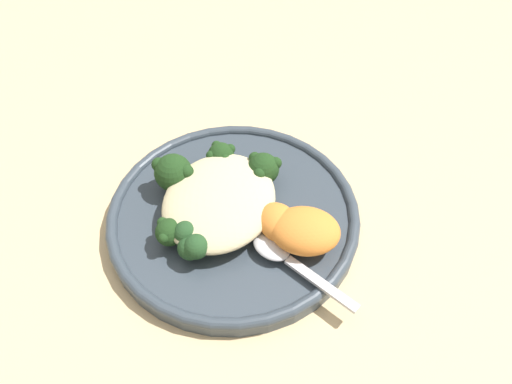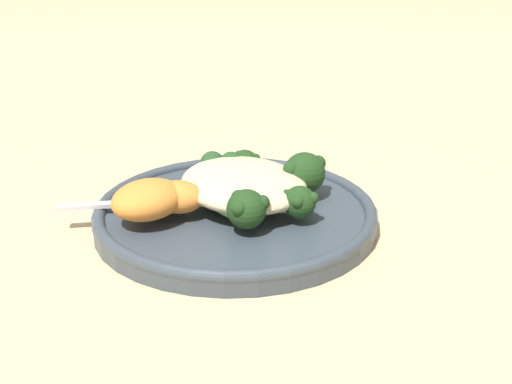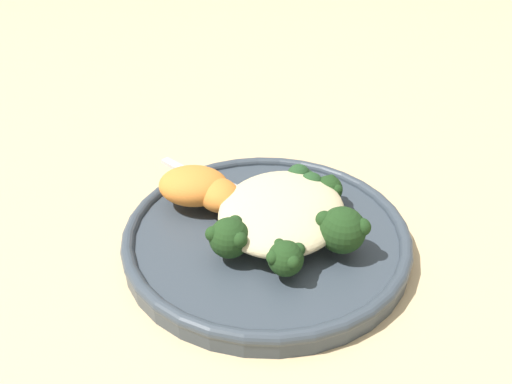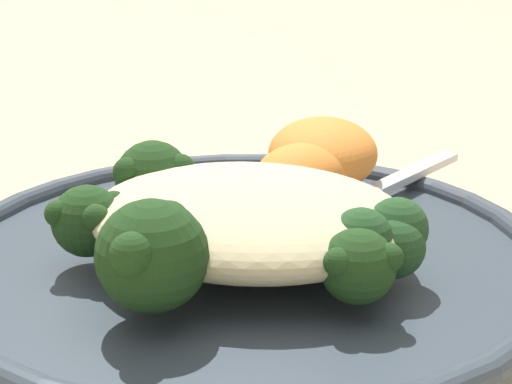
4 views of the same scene
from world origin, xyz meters
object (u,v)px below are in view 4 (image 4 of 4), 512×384
object	(u,v)px
broccoli_stalk_0	(182,185)
sweet_potato_chunk_1	(323,153)
broccoli_stalk_1	(142,219)
quinoa_mound	(248,217)
broccoli_stalk_3	(323,240)
broccoli_stalk_2	(180,249)
plate	(244,262)
spoon	(365,192)
kale_tuft	(373,239)
sweet_potato_chunk_0	(303,174)

from	to	relation	value
broccoli_stalk_0	sweet_potato_chunk_1	distance (m)	0.08
broccoli_stalk_1	sweet_potato_chunk_1	xyz separation A→B (m)	(-0.05, -0.10, 0.00)
quinoa_mound	broccoli_stalk_3	size ratio (longest dim) A/B	1.27
broccoli_stalk_3	broccoli_stalk_2	bearing A→B (deg)	-85.60
plate	broccoli_stalk_3	distance (m)	0.05
broccoli_stalk_2	broccoli_stalk_0	bearing A→B (deg)	-145.60
broccoli_stalk_2	broccoli_stalk_1	bearing A→B (deg)	-125.57
spoon	sweet_potato_chunk_1	bearing A→B (deg)	80.69
broccoli_stalk_0	broccoli_stalk_1	distance (m)	0.04
plate	broccoli_stalk_1	xyz separation A→B (m)	(0.04, 0.02, 0.02)
broccoli_stalk_0	broccoli_stalk_2	xyz separation A→B (m)	(-0.03, 0.07, 0.00)
broccoli_stalk_2	sweet_potato_chunk_1	size ratio (longest dim) A/B	1.78
plate	broccoli_stalk_2	distance (m)	0.06
plate	kale_tuft	xyz separation A→B (m)	(-0.06, 0.02, 0.02)
kale_tuft	spoon	distance (m)	0.08
broccoli_stalk_1	broccoli_stalk_2	xyz separation A→B (m)	(-0.03, 0.04, 0.00)
broccoli_stalk_1	kale_tuft	bearing A→B (deg)	141.97
quinoa_mound	broccoli_stalk_3	bearing A→B (deg)	169.72
kale_tuft	plate	bearing A→B (deg)	-16.97
broccoli_stalk_0	sweet_potato_chunk_0	size ratio (longest dim) A/B	1.97
plate	broccoli_stalk_2	bearing A→B (deg)	83.66
sweet_potato_chunk_0	kale_tuft	distance (m)	0.08
sweet_potato_chunk_1	kale_tuft	xyz separation A→B (m)	(-0.04, 0.10, -0.00)
plate	sweet_potato_chunk_0	distance (m)	0.06
plate	sweet_potato_chunk_0	bearing A→B (deg)	-103.64
plate	broccoli_stalk_0	distance (m)	0.05
plate	broccoli_stalk_0	bearing A→B (deg)	-26.78
broccoli_stalk_3	sweet_potato_chunk_1	size ratio (longest dim) A/B	1.53
quinoa_mound	spoon	bearing A→B (deg)	-114.01
kale_tuft	spoon	bearing A→B (deg)	-77.84
broccoli_stalk_1	kale_tuft	distance (m)	0.10
plate	sweet_potato_chunk_1	size ratio (longest dim) A/B	3.87
broccoli_stalk_2	sweet_potato_chunk_1	world-z (taller)	broccoli_stalk_2
broccoli_stalk_3	spoon	bearing A→B (deg)	143.54
broccoli_stalk_0	broccoli_stalk_3	size ratio (longest dim) A/B	0.92
quinoa_mound	broccoli_stalk_2	size ratio (longest dim) A/B	1.09
quinoa_mound	broccoli_stalk_3	xyz separation A→B (m)	(-0.03, 0.01, -0.00)
plate	broccoli_stalk_3	world-z (taller)	broccoli_stalk_3
broccoli_stalk_2	sweet_potato_chunk_0	size ratio (longest dim) A/B	2.50
broccoli_stalk_1	broccoli_stalk_3	world-z (taller)	broccoli_stalk_1
plate	spoon	distance (m)	0.08
broccoli_stalk_2	sweet_potato_chunk_0	distance (m)	0.11
broccoli_stalk_3	quinoa_mound	bearing A→B (deg)	-135.59
sweet_potato_chunk_1	plate	bearing A→B (deg)	78.70
broccoli_stalk_0	kale_tuft	bearing A→B (deg)	155.79
sweet_potato_chunk_1	spoon	distance (m)	0.03
quinoa_mound	broccoli_stalk_3	distance (m)	0.03
plate	sweet_potato_chunk_1	xyz separation A→B (m)	(-0.02, -0.08, 0.03)
broccoli_stalk_0	broccoli_stalk_3	xyz separation A→B (m)	(-0.07, 0.04, -0.00)
sweet_potato_chunk_0	spoon	world-z (taller)	sweet_potato_chunk_0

